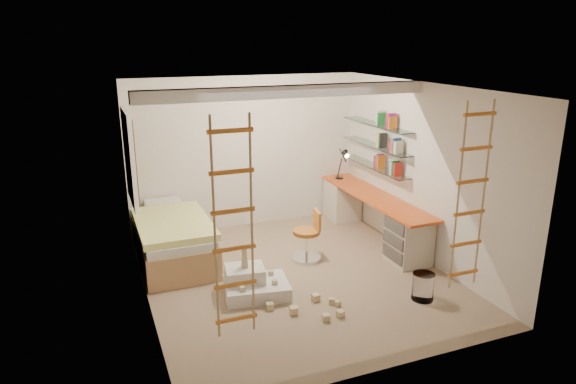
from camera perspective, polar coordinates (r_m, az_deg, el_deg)
name	(u,v)px	position (r m, az deg, el deg)	size (l,w,h in m)	color
floor	(296,277)	(7.25, 0.89, -9.38)	(4.50, 4.50, 0.00)	#957C60
ceiling_beam	(288,92)	(6.81, 0.00, 11.09)	(4.00, 0.18, 0.16)	white
window_frame	(129,157)	(7.70, -17.22, 3.69)	(0.06, 1.15, 1.35)	white
window_blind	(132,157)	(7.70, -16.92, 3.72)	(0.02, 1.00, 1.20)	#4C2D1E
rope_ladder_left	(234,230)	(4.72, -6.07, -4.23)	(0.41, 0.04, 2.13)	orange
rope_ladder_right	(471,197)	(5.98, 19.66, -0.56)	(0.41, 0.04, 2.13)	orange
waste_bin	(423,287)	(6.82, 14.78, -10.12)	(0.28, 0.28, 0.35)	white
desk	(373,215)	(8.53, 9.38, -2.54)	(0.56, 2.80, 0.75)	#DC5319
shelves	(375,146)	(8.54, 9.69, 5.10)	(0.25, 1.80, 0.71)	white
bed	(173,239)	(7.84, -12.70, -5.08)	(1.02, 2.00, 0.69)	#AD7F51
task_lamp	(344,159)	(9.10, 6.26, 3.63)	(0.14, 0.36, 0.57)	black
swivel_chair	(308,242)	(7.66, 2.20, -5.57)	(0.51, 0.51, 0.76)	#B16722
play_platform	(253,284)	(6.75, -3.89, -10.17)	(0.90, 0.75, 0.36)	silver
toy_blocks	(287,290)	(6.50, -0.13, -10.84)	(1.15, 1.10, 0.63)	#CCB284
books	(376,141)	(8.52, 9.71, 5.57)	(0.14, 0.70, 0.92)	red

